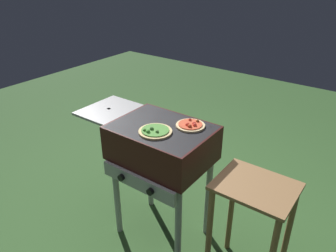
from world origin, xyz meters
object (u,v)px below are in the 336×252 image
at_px(grill, 160,146).
at_px(pizza_pepperoni, 191,125).
at_px(pizza_veggie, 155,131).
at_px(prep_table, 252,214).

xyz_separation_m(grill, pizza_pepperoni, (0.16, 0.12, 0.15)).
relative_size(pizza_veggie, prep_table, 0.29).
xyz_separation_m(pizza_pepperoni, pizza_veggie, (-0.13, -0.20, -0.00)).
relative_size(grill, prep_table, 1.30).
bearing_deg(grill, prep_table, 0.37).
bearing_deg(grill, pizza_veggie, -71.40).
bearing_deg(prep_table, pizza_pepperoni, 167.66).
xyz_separation_m(grill, pizza_veggie, (0.03, -0.08, 0.15)).
height_order(grill, pizza_pepperoni, pizza_pepperoni).
height_order(pizza_pepperoni, pizza_veggie, pizza_pepperoni).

